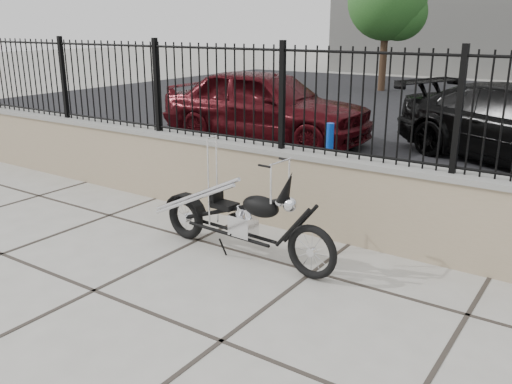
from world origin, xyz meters
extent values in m
plane|color=#99968E|center=(0.00, 0.00, 0.00)|extent=(90.00, 90.00, 0.00)
cube|color=gray|center=(0.00, 2.50, 0.48)|extent=(14.00, 0.36, 0.96)
cube|color=black|center=(0.00, 2.50, 1.56)|extent=(14.00, 0.08, 1.20)
imported|color=#3E080D|center=(-3.91, 6.60, 0.77)|extent=(4.55, 1.93, 1.54)
cylinder|color=#0B23B2|center=(-1.28, 4.35, 0.48)|extent=(0.12, 0.12, 0.97)
cylinder|color=#382619|center=(-5.35, 16.74, 1.32)|extent=(0.26, 0.26, 2.64)
camera|label=1|loc=(2.31, -2.92, 2.38)|focal=38.00mm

